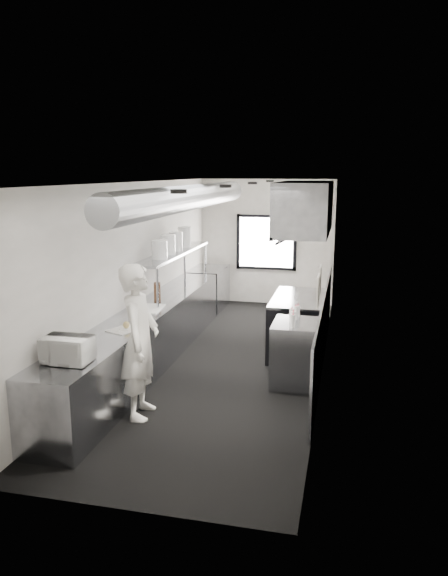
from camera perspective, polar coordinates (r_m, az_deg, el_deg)
The scene contains 35 objects.
floor at distance 8.69m, azimuth 0.34°, elevation -7.68°, with size 3.00×8.00×0.01m, color black.
ceiling at distance 8.18m, azimuth 0.36°, elevation 11.11°, with size 3.00×8.00×0.01m, color white.
wall_back at distance 12.21m, azimuth 4.51°, elevation 4.84°, with size 3.00×0.02×2.80m, color silver.
wall_front at distance 4.63m, azimuth -10.72°, elevation -7.64°, with size 3.00×0.02×2.80m, color silver.
wall_left at distance 8.77m, azimuth -9.26°, elevation 1.82°, with size 0.02×8.00×2.80m, color silver.
wall_right at distance 8.13m, azimuth 10.72°, elevation 0.96°, with size 0.02×8.00×2.80m, color silver.
wall_cladding at distance 8.62m, azimuth 10.45°, elevation -4.21°, with size 0.03×5.50×1.10m, color gray.
hvac_duct at distance 8.75m, azimuth -3.59°, elevation 9.52°, with size 0.40×0.40×6.40m, color gray.
service_window at distance 12.17m, azimuth 4.48°, elevation 4.82°, with size 1.36×0.05×1.25m.
exhaust_hood at distance 8.72m, azimuth 8.51°, elevation 8.35°, with size 0.81×2.20×0.88m.
prep_counter at distance 8.42m, azimuth -8.11°, elevation -5.24°, with size 0.70×6.00×0.90m, color gray.
pass_shelf at distance 9.57m, azimuth -5.31°, elevation 3.61°, with size 0.45×3.00×0.68m.
range at distance 9.06m, azimuth 7.76°, elevation -3.85°, with size 0.88×1.60×0.94m.
bottle_station at distance 7.72m, azimuth 7.59°, elevation -6.85°, with size 0.65×0.80×0.90m, color gray.
far_work_table at distance 11.83m, azimuth -1.67°, elevation -0.04°, with size 0.70×1.20×0.90m, color gray.
notice_sheet_a at distance 6.92m, azimuth 10.09°, elevation 0.71°, with size 0.02×0.28×0.38m, color white.
notice_sheet_b at distance 6.59m, azimuth 9.90°, elevation -0.31°, with size 0.02×0.28×0.38m, color white.
line_cook at distance 6.62m, azimuth -8.88°, elevation -5.58°, with size 0.69×0.45×1.90m, color silver.
microwave at distance 6.20m, azimuth -16.24°, elevation -6.27°, with size 0.48×0.37×0.29m, color white.
deli_tub_a at distance 6.72m, azimuth -15.33°, elevation -5.60°, with size 0.15×0.15×0.10m, color #A8AEA0.
deli_tub_b at distance 6.52m, azimuth -15.69°, elevation -6.24°, with size 0.12×0.12×0.09m, color #A8AEA0.
newspaper at distance 7.30m, azimuth -10.46°, elevation -4.33°, with size 0.32×0.40×0.01m, color white.
small_plate at distance 7.31m, azimuth -10.26°, elevation -4.26°, with size 0.20×0.20×0.02m, color silver.
pastry at distance 7.30m, azimuth -10.28°, elevation -3.85°, with size 0.09×0.09×0.09m, color tan.
cutting_board at distance 8.33m, azimuth -8.09°, elevation -2.14°, with size 0.43×0.57×0.02m, color white.
knife_block at distance 8.95m, azimuth -7.06°, elevation -0.33°, with size 0.11×0.23×0.25m, color #542D1D.
plate_stack_a at distance 8.81m, azimuth -6.81°, elevation 4.05°, with size 0.26×0.26×0.30m, color silver.
plate_stack_b at distance 9.28m, azimuth -5.93°, elevation 4.59°, with size 0.26×0.26×0.33m, color silver.
plate_stack_c at distance 9.68m, azimuth -5.11°, elevation 4.94°, with size 0.24×0.24×0.34m, color silver.
plate_stack_d at distance 10.17m, azimuth -4.19°, elevation 5.41°, with size 0.25×0.25×0.38m, color silver.
squeeze_bottle_a at distance 7.31m, azimuth 7.28°, elevation -3.50°, with size 0.06×0.06×0.18m, color white.
squeeze_bottle_b at distance 7.43m, azimuth 7.32°, elevation -3.20°, with size 0.06×0.06×0.19m, color white.
squeeze_bottle_c at distance 7.54m, azimuth 7.17°, elevation -2.92°, with size 0.07×0.07×0.20m, color white.
squeeze_bottle_d at distance 7.71m, azimuth 7.59°, elevation -2.62°, with size 0.07×0.07×0.20m, color white.
squeeze_bottle_e at distance 7.87m, azimuth 7.83°, elevation -2.43°, with size 0.06×0.06×0.17m, color white.
Camera 1 is at (1.80, -7.98, 2.95)m, focal length 33.66 mm.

